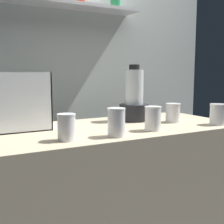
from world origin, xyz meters
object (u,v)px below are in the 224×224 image
object	(u,v)px
juice_cup_beet_left	(116,124)
juice_cup_mango_middle	(153,120)
juice_cup_carrot_far_left	(67,129)
juice_cup_carrot_right	(173,114)
carrot_display_bin	(14,112)
blender_pitcher	(134,100)
juice_cup_beet_far_right	(218,116)

from	to	relation	value
juice_cup_beet_left	juice_cup_mango_middle	size ratio (longest dim) A/B	1.07
juice_cup_mango_middle	juice_cup_carrot_far_left	bearing A→B (deg)	-179.34
juice_cup_carrot_right	juice_cup_beet_left	bearing A→B (deg)	-158.80
juice_cup_carrot_far_left	juice_cup_carrot_right	distance (m)	0.73
juice_cup_beet_left	juice_cup_carrot_right	xyz separation A→B (m)	(0.49, 0.19, -0.01)
carrot_display_bin	juice_cup_beet_left	distance (m)	0.54
carrot_display_bin	juice_cup_carrot_far_left	distance (m)	0.39
blender_pitcher	juice_cup_carrot_far_left	bearing A→B (deg)	-149.79
juice_cup_mango_middle	blender_pitcher	bearing A→B (deg)	74.92
juice_cup_beet_far_right	juice_cup_mango_middle	bearing A→B (deg)	175.60
juice_cup_beet_left	juice_cup_mango_middle	distance (m)	0.23
juice_cup_mango_middle	juice_cup_beet_far_right	bearing A→B (deg)	-4.40
carrot_display_bin	juice_cup_mango_middle	xyz separation A→B (m)	(0.61, -0.35, -0.04)
blender_pitcher	juice_cup_mango_middle	bearing A→B (deg)	-105.08
carrot_display_bin	juice_cup_carrot_right	xyz separation A→B (m)	(0.87, -0.20, -0.04)
blender_pitcher	juice_cup_beet_left	world-z (taller)	blender_pitcher
juice_cup_carrot_far_left	juice_cup_mango_middle	size ratio (longest dim) A/B	0.95
juice_cup_mango_middle	juice_cup_beet_far_right	world-z (taller)	juice_cup_mango_middle
juice_cup_carrot_right	carrot_display_bin	bearing A→B (deg)	167.30
juice_cup_mango_middle	juice_cup_beet_far_right	distance (m)	0.42
carrot_display_bin	juice_cup_carrot_right	world-z (taller)	carrot_display_bin
juice_cup_beet_far_right	juice_cup_carrot_right	bearing A→B (deg)	132.36
juice_cup_beet_left	juice_cup_mango_middle	world-z (taller)	juice_cup_beet_left
juice_cup_beet_left	juice_cup_beet_far_right	xyz separation A→B (m)	(0.65, 0.00, -0.01)
juice_cup_carrot_far_left	juice_cup_mango_middle	distance (m)	0.46
blender_pitcher	juice_cup_carrot_right	bearing A→B (deg)	-42.54
carrot_display_bin	juice_cup_beet_left	xyz separation A→B (m)	(0.38, -0.38, -0.04)
juice_cup_beet_left	juice_cup_beet_far_right	size ratio (longest dim) A/B	1.13
juice_cup_beet_left	blender_pitcher	bearing A→B (deg)	47.82
juice_cup_carrot_right	juice_cup_beet_far_right	xyz separation A→B (m)	(0.17, -0.18, -0.00)
juice_cup_beet_left	juice_cup_mango_middle	xyz separation A→B (m)	(0.23, 0.04, -0.00)
blender_pitcher	juice_cup_beet_left	bearing A→B (deg)	-132.18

